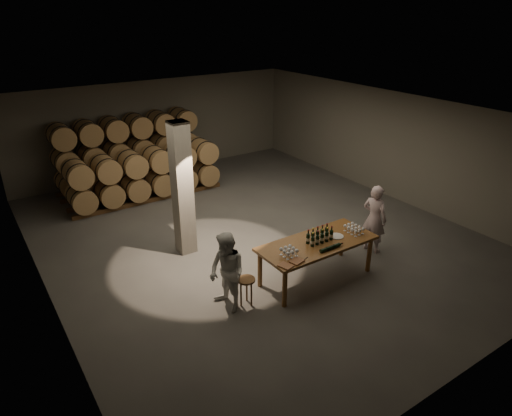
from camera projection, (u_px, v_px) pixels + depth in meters
room at (182, 190)px, 10.50m from camera, size 12.00×12.00×12.00m
tasting_table at (317, 246)px, 9.70m from camera, size 2.60×1.10×0.90m
barrel_stack_back at (128, 150)px, 14.67m from camera, size 4.70×0.95×2.31m
barrel_stack_front at (146, 173)px, 13.77m from camera, size 4.70×0.95×1.57m
bottle_cluster at (320, 237)px, 9.63m from camera, size 0.60×0.23×0.32m
lying_bottles at (330, 248)px, 9.35m from camera, size 0.62×0.08×0.08m
glass_cluster_left at (289, 250)px, 9.09m from camera, size 0.30×0.30×0.17m
glass_cluster_right at (354, 228)px, 10.02m from camera, size 0.30×0.41×0.16m
plate at (337, 236)px, 9.88m from camera, size 0.31×0.31×0.02m
notebook_near at (297, 261)px, 8.91m from camera, size 0.30×0.26×0.03m
notebook_corner at (286, 266)px, 8.76m from camera, size 0.27×0.31×0.02m
pen at (306, 258)px, 9.03m from camera, size 0.14×0.05×0.01m
stool at (246, 284)px, 8.96m from camera, size 0.36×0.36×0.59m
person_man at (374, 219)px, 10.83m from camera, size 0.53×0.69×1.69m
person_woman at (227, 272)px, 8.73m from camera, size 0.71×0.86×1.63m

